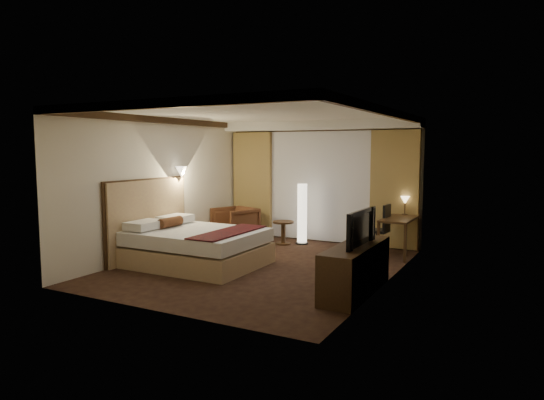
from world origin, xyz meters
The scene contains 21 objects.
floor centered at (0.00, 0.00, 0.00)m, with size 4.50×5.50×0.01m, color black.
ceiling centered at (0.00, 0.00, 2.70)m, with size 4.50×5.50×0.01m, color white.
back_wall centered at (0.00, 2.75, 1.35)m, with size 4.50×0.02×2.70m, color beige.
left_wall centered at (-2.25, 0.00, 1.35)m, with size 0.02×5.50×2.70m, color beige.
right_wall centered at (2.25, 0.00, 1.35)m, with size 0.02×5.50×2.70m, color beige.
crown_molding centered at (0.00, 0.00, 2.64)m, with size 4.50×5.50×0.12m, color black, non-canonical shape.
soffit centered at (0.00, 2.50, 2.60)m, with size 4.50×0.50×0.20m, color white.
curtain_sheer centered at (0.00, 2.67, 1.25)m, with size 2.48×0.04×2.45m, color silver.
curtain_left_drape centered at (-1.70, 2.61, 1.25)m, with size 1.00×0.14×2.45m, color tan.
curtain_right_drape centered at (1.70, 2.61, 1.25)m, with size 1.00×0.14×2.45m, color tan.
wall_sconce centered at (-2.09, 0.41, 1.62)m, with size 0.24×0.24×0.24m, color white, non-canonical shape.
bed centered at (-1.06, -0.47, 0.33)m, with size 2.25×1.76×0.66m, color white, non-canonical shape.
headboard centered at (-2.20, -0.47, 0.75)m, with size 0.12×2.06×1.50m, color tan, non-canonical shape.
armchair centered at (-1.70, 1.80, 0.42)m, with size 0.82×0.77×0.85m, color #523318.
side_table centered at (-0.55, 1.97, 0.26)m, with size 0.46×0.46×0.51m, color black, non-canonical shape.
floor_lamp centered at (-0.20, 2.19, 0.67)m, with size 0.28×0.28×1.34m, color white, non-canonical shape.
desk centered at (1.95, 2.03, 0.38)m, with size 0.55×1.21×0.75m, color black, non-canonical shape.
desk_lamp centered at (1.95, 2.48, 0.92)m, with size 0.18×0.18×0.34m, color #FFD899, non-canonical shape.
office_chair centered at (1.53, 1.98, 0.50)m, with size 0.48×0.48×1.00m, color black, non-canonical shape.
dresser centered at (2.00, -0.78, 0.35)m, with size 0.50×1.82×0.71m, color black, non-canonical shape.
television centered at (1.97, -0.78, 1.02)m, with size 1.08×0.62×0.14m, color black.
Camera 1 is at (4.16, -7.40, 2.08)m, focal length 32.00 mm.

